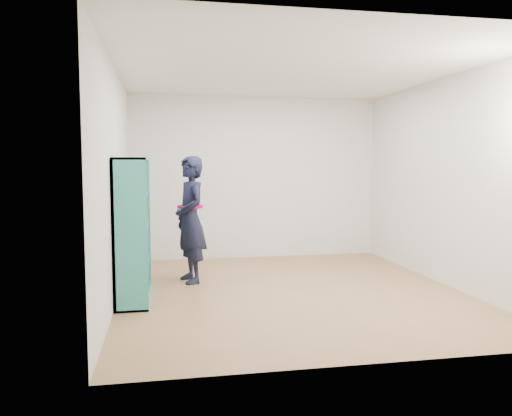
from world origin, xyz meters
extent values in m
plane|color=olive|center=(0.00, 0.00, 0.00)|extent=(4.50, 4.50, 0.00)
plane|color=white|center=(0.00, 0.00, 2.60)|extent=(4.50, 4.50, 0.00)
cube|color=silver|center=(-2.00, 0.00, 1.30)|extent=(0.02, 4.50, 2.60)
cube|color=silver|center=(2.00, 0.00, 1.30)|extent=(0.02, 4.50, 2.60)
cube|color=silver|center=(0.00, 2.25, 1.30)|extent=(4.00, 0.02, 2.60)
cube|color=silver|center=(0.00, -2.25, 1.30)|extent=(4.00, 0.02, 2.60)
cube|color=teal|center=(-1.82, -0.56, 0.79)|extent=(0.35, 0.02, 1.59)
cube|color=teal|center=(-1.82, 0.61, 0.79)|extent=(0.35, 0.02, 1.59)
cube|color=teal|center=(-1.82, 0.03, 0.01)|extent=(0.35, 1.19, 0.02)
cube|color=teal|center=(-1.82, 0.03, 1.57)|extent=(0.35, 1.19, 0.02)
cube|color=teal|center=(-1.98, 0.03, 0.79)|extent=(0.02, 1.19, 1.59)
cube|color=teal|center=(-1.82, -0.16, 0.79)|extent=(0.32, 0.02, 1.54)
cube|color=teal|center=(-1.82, 0.22, 0.79)|extent=(0.32, 0.02, 1.54)
cube|color=teal|center=(-1.82, 0.03, 0.41)|extent=(0.32, 1.14, 0.02)
cube|color=teal|center=(-1.82, 0.03, 0.79)|extent=(0.32, 1.14, 0.02)
cube|color=teal|center=(-1.82, 0.03, 1.18)|extent=(0.32, 1.14, 0.02)
cube|color=beige|center=(-1.80, -0.36, 0.08)|extent=(0.22, 0.14, 0.08)
cube|color=black|center=(-1.79, -0.41, 0.55)|extent=(0.18, 0.16, 0.26)
cube|color=maroon|center=(-1.79, -0.41, 0.92)|extent=(0.18, 0.16, 0.24)
cube|color=silver|center=(-1.80, -0.36, 1.23)|extent=(0.22, 0.14, 0.08)
cube|color=navy|center=(-1.79, -0.03, 0.18)|extent=(0.18, 0.16, 0.29)
cube|color=brown|center=(-1.79, -0.03, 0.56)|extent=(0.18, 0.16, 0.29)
cube|color=#BFB28C|center=(-1.80, 0.02, 0.83)|extent=(0.22, 0.14, 0.06)
cube|color=#26594C|center=(-1.79, -0.03, 1.33)|extent=(0.18, 0.16, 0.29)
cube|color=beige|center=(-1.79, 0.35, 0.17)|extent=(0.18, 0.16, 0.27)
cube|color=black|center=(-1.80, 0.40, 0.45)|extent=(0.22, 0.14, 0.06)
cube|color=maroon|center=(-1.79, 0.35, 0.95)|extent=(0.18, 0.16, 0.29)
cube|color=silver|center=(-1.79, 0.35, 1.31)|extent=(0.18, 0.16, 0.25)
imported|color=black|center=(-1.14, 0.69, 0.81)|extent=(0.53, 0.67, 1.62)
torus|color=#A60C44|center=(-1.14, 0.69, 0.98)|extent=(0.41, 0.41, 0.04)
cube|color=silver|center=(-1.29, 0.75, 0.92)|extent=(0.06, 0.11, 0.14)
cube|color=black|center=(-1.29, 0.75, 0.92)|extent=(0.05, 0.11, 0.14)
camera|label=1|loc=(-1.48, -5.70, 1.51)|focal=35.00mm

